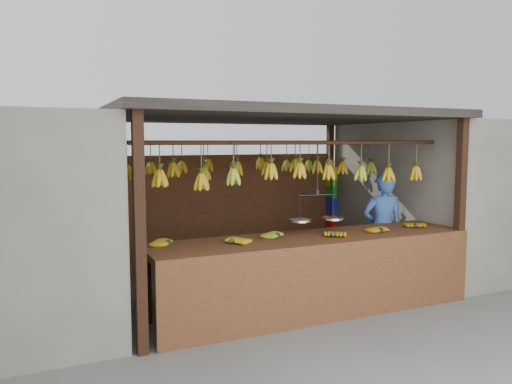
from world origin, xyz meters
name	(u,v)px	position (x,y,z in m)	size (l,w,h in m)	color
ground	(265,287)	(0.00, 0.00, 0.00)	(80.00, 80.00, 0.00)	#5B5B57
stall	(255,144)	(0.00, 0.33, 1.97)	(4.30, 3.30, 2.40)	black
neighbor_right	(461,194)	(3.60, 0.00, 1.15)	(3.00, 3.00, 2.30)	slate
counter	(319,254)	(0.10, -1.24, 0.72)	(3.95, 0.90, 0.96)	#57301A
hanging_bananas	(265,170)	(-0.01, 0.00, 1.63)	(3.65, 2.24, 0.38)	#B68C13
balance_scale	(317,215)	(0.21, -1.00, 1.13)	(0.70, 0.29, 0.93)	black
vendor	(383,230)	(1.53, -0.60, 0.79)	(0.58, 0.38, 1.59)	#3359A5
bag_bundles	(331,198)	(1.94, 1.35, 1.01)	(0.08, 0.26, 1.16)	yellow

